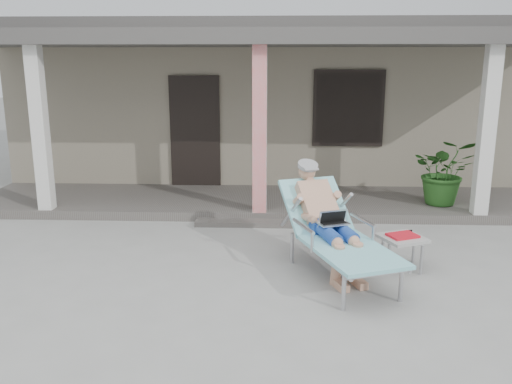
{
  "coord_description": "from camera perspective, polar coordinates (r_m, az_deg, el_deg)",
  "views": [
    {
      "loc": [
        0.29,
        -6.3,
        2.55
      ],
      "look_at": [
        0.01,
        0.6,
        0.85
      ],
      "focal_mm": 38.0,
      "sensor_mm": 36.0,
      "label": 1
    }
  ],
  "objects": [
    {
      "name": "porch_deck",
      "position": [
        9.63,
        0.55,
        -1.06
      ],
      "size": [
        10.0,
        2.0,
        0.15
      ],
      "primitive_type": "cube",
      "color": "#605B56",
      "rests_on": "ground"
    },
    {
      "name": "potted_palm",
      "position": [
        9.62,
        19.25,
        2.04
      ],
      "size": [
        1.17,
        1.07,
        1.13
      ],
      "primitive_type": "imported",
      "rotation": [
        0.0,
        0.0,
        -0.21
      ],
      "color": "#26591E",
      "rests_on": "porch_deck"
    },
    {
      "name": "ground",
      "position": [
        6.8,
        -0.27,
        -8.18
      ],
      "size": [
        60.0,
        60.0,
        0.0
      ],
      "primitive_type": "plane",
      "color": "#9E9E99",
      "rests_on": "ground"
    },
    {
      "name": "house",
      "position": [
        12.83,
        1.08,
        9.89
      ],
      "size": [
        10.4,
        5.4,
        3.3
      ],
      "color": "gray",
      "rests_on": "ground"
    },
    {
      "name": "lounger",
      "position": [
        6.57,
        7.97,
        -1.42
      ],
      "size": [
        1.45,
        2.16,
        1.36
      ],
      "rotation": [
        0.0,
        0.0,
        0.36
      ],
      "color": "#B7B7BC",
      "rests_on": "ground"
    },
    {
      "name": "porch_step",
      "position": [
        8.54,
        0.3,
        -3.29
      ],
      "size": [
        2.0,
        0.3,
        0.07
      ],
      "primitive_type": "cube",
      "color": "#605B56",
      "rests_on": "ground"
    },
    {
      "name": "porch_overhang",
      "position": [
        9.25,
        0.58,
        15.31
      ],
      "size": [
        10.0,
        2.3,
        2.85
      ],
      "color": "silver",
      "rests_on": "porch_deck"
    },
    {
      "name": "side_table",
      "position": [
        6.97,
        15.15,
        -4.86
      ],
      "size": [
        0.65,
        0.65,
        0.44
      ],
      "rotation": [
        0.0,
        0.0,
        0.41
      ],
      "color": "#AAAAA5",
      "rests_on": "ground"
    }
  ]
}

